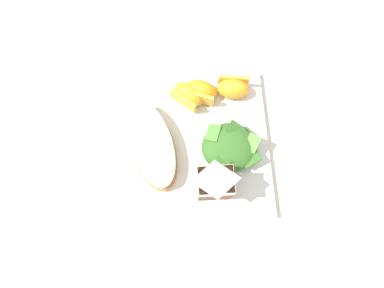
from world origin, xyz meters
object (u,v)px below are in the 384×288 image
Objects in this scene: orange_wedge_middle at (201,91)px; metal_fork at (97,158)px; orange_wedge_front at (233,88)px; green_salad_pile at (230,147)px; cheesy_pizza_bread at (152,144)px; white_plate at (192,146)px; orange_wedge_rear at (188,95)px; milk_carton at (215,183)px.

orange_wedge_middle is 0.23m from metal_fork.
orange_wedge_front is at bearing -157.30° from metal_fork.
green_salad_pile is at bearing 179.23° from metal_fork.
cheesy_pizza_bread is 1.74× the size of green_salad_pile.
orange_wedge_front is (-0.02, -0.11, -0.00)m from green_salad_pile.
white_plate is 0.08m from cheesy_pizza_bread.
orange_wedge_middle is (-0.02, -0.10, 0.03)m from white_plate.
orange_wedge_front is 0.93× the size of orange_wedge_middle.
orange_wedge_rear is (0.07, -0.10, -0.00)m from green_salad_pile.
metal_fork is (0.26, 0.11, -0.03)m from orange_wedge_front.
green_salad_pile is (-0.07, 0.01, 0.03)m from white_plate.
milk_carton is (0.03, 0.07, 0.04)m from green_salad_pile.
green_salad_pile is 1.65× the size of orange_wedge_front.
green_salad_pile reaches higher than orange_wedge_front.
green_salad_pile reaches higher than metal_fork.
milk_carton is 0.23m from metal_fork.
green_salad_pile is 0.96× the size of milk_carton.
metal_fork is at bearing -0.77° from green_salad_pile.
orange_wedge_front and orange_wedge_rear have the same top height.
green_salad_pile is 0.13m from orange_wedge_rear.
orange_wedge_middle is at bearing 1.81° from orange_wedge_front.
green_salad_pile reaches higher than cheesy_pizza_bread.
orange_wedge_front is at bearing -129.80° from white_plate.
milk_carton is at bearing 161.49° from metal_fork.
orange_wedge_front is (-0.16, -0.10, 0.00)m from cheesy_pizza_bread.
orange_wedge_front is at bearing -174.53° from orange_wedge_rear.
orange_wedge_middle and orange_wedge_rear have the same top height.
white_plate is 1.52× the size of cheesy_pizza_bread.
orange_wedge_rear is at bearing 13.95° from orange_wedge_middle.
cheesy_pizza_bread is 2.68× the size of orange_wedge_middle.
orange_wedge_middle is 0.03m from orange_wedge_rear.
milk_carton is 0.18m from orange_wedge_middle.
milk_carton is at bearing 62.92° from green_salad_pile.
white_plate is at bearing -68.14° from milk_carton.
milk_carton is 1.71× the size of orange_wedge_front.
metal_fork is (0.18, 0.01, -0.01)m from white_plate.
metal_fork is at bearing 6.82° from cheesy_pizza_bread.
milk_carton is at bearing 92.91° from orange_wedge_middle.
orange_wedge_front reaches higher than white_plate.
white_plate is 1.56× the size of metal_fork.
milk_carton reaches higher than white_plate.
orange_wedge_front is at bearing -105.89° from milk_carton.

